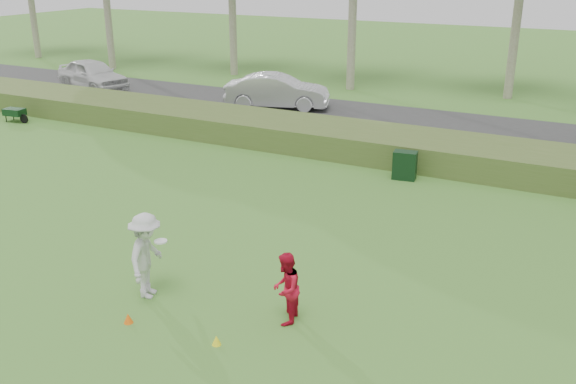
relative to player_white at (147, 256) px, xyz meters
The scene contains 11 objects.
ground 1.62m from the player_white, ahead, with size 120.00×120.00×0.00m, color #387226.
reed_strip 11.97m from the player_white, 83.68° to the left, with size 80.00×3.00×0.90m, color #415A24.
park_road 16.96m from the player_white, 85.54° to the left, with size 80.00×6.00×0.06m, color #2D2D2D.
player_white is the anchor object (origin of this frame).
player_red 3.10m from the player_white, ahead, with size 0.72×0.56×1.47m, color red.
cone_orange 1.39m from the player_white, 73.21° to the right, with size 0.19×0.19×0.21m, color #FF630D.
cone_yellow 2.60m from the player_white, 21.58° to the right, with size 0.18×0.18×0.19m, color yellow.
utility_cabinet 10.16m from the player_white, 75.81° to the left, with size 0.74×0.46×0.92m, color black.
wheelbarrow 17.62m from the player_white, 147.65° to the left, with size 1.21×0.63×0.59m.
car_left 23.29m from the player_white, 135.93° to the left, with size 1.90×4.73×1.61m, color silver.
car_mid 17.83m from the player_white, 109.38° to the left, with size 1.68×4.82×1.59m, color silver.
Camera 1 is at (6.84, -9.27, 6.82)m, focal length 40.00 mm.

